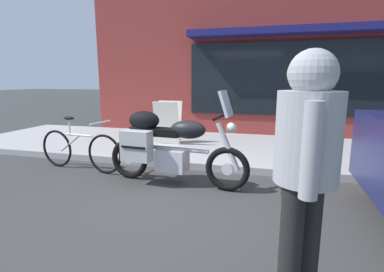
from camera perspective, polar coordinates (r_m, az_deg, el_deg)
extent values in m
plane|color=#363636|center=(3.88, 0.44, -12.18)|extent=(80.00, 80.00, 0.00)
torus|color=black|center=(4.07, 6.94, -6.45)|extent=(0.63, 0.15, 0.63)
cylinder|color=silver|center=(4.07, 6.94, -6.45)|extent=(0.16, 0.07, 0.16)
torus|color=black|center=(4.66, -12.16, -4.38)|extent=(0.63, 0.15, 0.63)
cylinder|color=silver|center=(4.66, -12.16, -4.38)|extent=(0.16, 0.07, 0.16)
cube|color=silver|center=(4.31, -3.90, -4.71)|extent=(0.46, 0.34, 0.32)
cylinder|color=silver|center=(4.25, -3.31, -2.57)|extent=(1.02, 0.15, 0.06)
ellipsoid|color=black|center=(4.11, -0.80, 1.27)|extent=(0.54, 0.33, 0.26)
cube|color=black|center=(4.29, -6.05, 0.80)|extent=(0.62, 0.29, 0.11)
cube|color=black|center=(4.45, -9.86, 0.79)|extent=(0.30, 0.24, 0.18)
cylinder|color=silver|center=(3.98, 7.04, -2.06)|extent=(0.35, 0.10, 0.67)
cylinder|color=black|center=(3.94, 5.48, 3.75)|extent=(0.09, 0.62, 0.04)
cube|color=silver|center=(3.91, 6.67, 6.31)|extent=(0.18, 0.33, 0.35)
sphere|color=#EAEACC|center=(3.93, 7.70, 1.61)|extent=(0.14, 0.14, 0.14)
cube|color=#B1B1B1|center=(4.25, -10.82, -1.91)|extent=(0.46, 0.24, 0.44)
cube|color=black|center=(4.15, -11.48, -2.23)|extent=(0.37, 0.05, 0.03)
ellipsoid|color=black|center=(4.39, -9.37, 3.07)|extent=(0.51, 0.36, 0.28)
torus|color=black|center=(4.98, -16.77, -3.43)|extent=(0.66, 0.13, 0.66)
torus|color=black|center=(5.69, -24.94, -2.22)|extent=(0.66, 0.13, 0.66)
cylinder|color=silver|center=(5.26, -21.33, 0.17)|extent=(0.57, 0.11, 0.04)
cylinder|color=silver|center=(5.44, -22.80, -1.33)|extent=(0.45, 0.10, 0.33)
cylinder|color=silver|center=(5.38, -22.87, 1.57)|extent=(0.03, 0.03, 0.30)
ellipsoid|color=black|center=(5.35, -22.99, 3.26)|extent=(0.23, 0.13, 0.06)
cylinder|color=silver|center=(4.91, -17.55, 2.53)|extent=(0.09, 0.48, 0.03)
cylinder|color=black|center=(2.04, 18.63, -21.16)|extent=(0.14, 0.14, 0.91)
cylinder|color=black|center=(2.19, 21.85, -19.06)|extent=(0.14, 0.14, 0.91)
cylinder|color=#9E9EA3|center=(1.86, 21.78, -0.32)|extent=(0.39, 0.39, 0.55)
sphere|color=#9E9EA3|center=(1.83, 22.62, 11.27)|extent=(0.28, 0.28, 0.28)
sphere|color=tan|center=(1.83, 20.71, 11.41)|extent=(0.17, 0.17, 0.17)
cylinder|color=#9E9EA3|center=(1.64, 22.32, -2.76)|extent=(0.10, 0.10, 0.52)
cylinder|color=#9E9EA3|center=(2.09, 21.25, 0.11)|extent=(0.10, 0.10, 0.52)
cube|color=silver|center=(6.38, -5.07, 2.52)|extent=(0.55, 0.20, 0.94)
cube|color=silver|center=(6.59, -4.41, 2.79)|extent=(0.55, 0.20, 0.94)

